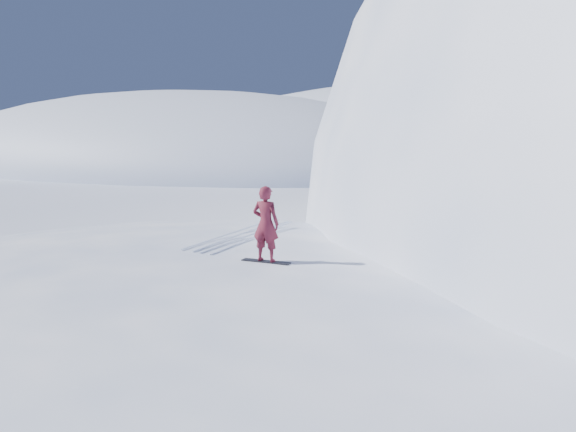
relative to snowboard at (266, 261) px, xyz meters
name	(u,v)px	position (x,y,z in m)	size (l,w,h in m)	color
ground	(158,376)	(-1.10, -2.81, -2.41)	(400.00, 400.00, 0.00)	white
near_ridge	(268,345)	(-0.10, 0.19, -2.41)	(36.00, 28.00, 4.80)	white
far_ridge_a	(161,165)	(-71.10, 57.19, -2.41)	(120.00, 70.00, 28.00)	white
far_ridge_c	(406,160)	(-41.10, 107.19, -2.41)	(140.00, 90.00, 36.00)	white
wind_bumps	(205,342)	(-1.66, -0.69, -2.41)	(16.00, 14.40, 1.00)	white
snowboard	(266,261)	(0.00, 0.00, 0.00)	(1.35, 0.25, 0.02)	black
snowboarder	(266,224)	(0.00, 0.00, 1.01)	(0.73, 0.48, 1.99)	maroon
vapor_plume	(109,176)	(-56.64, 35.05, -2.41)	(9.85, 7.88, 6.89)	white
board_tracks	(246,233)	(-2.95, 2.67, 0.01)	(2.34, 5.91, 0.04)	silver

